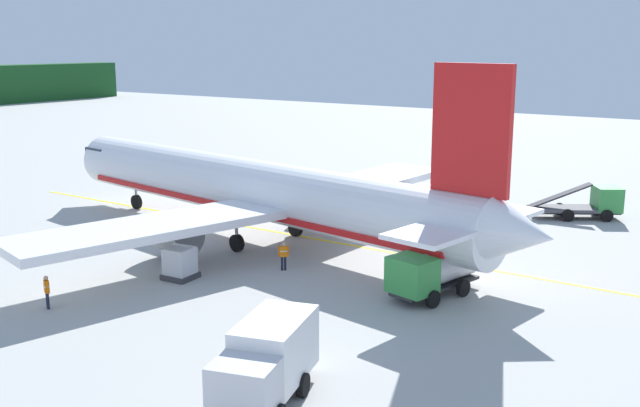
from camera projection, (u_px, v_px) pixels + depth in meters
The scene contains 11 objects.
airliner_foreground at pixel (257, 191), 48.47m from camera, with size 34.52×41.63×11.90m.
service_truck_fuel at pixel (434, 270), 38.26m from camera, with size 5.87×3.20×2.40m.
service_truck_baggage at pixel (267, 361), 26.88m from camera, with size 6.05×3.71×2.92m.
service_truck_catering at pixel (433, 209), 51.30m from camera, with size 5.99×4.69×2.89m.
service_truck_pushback at pixel (591, 203), 55.30m from camera, with size 5.18×6.51×2.67m.
cargo_container_near at pixel (429, 238), 46.33m from camera, with size 2.33×2.33×1.99m.
cargo_container_mid at pixel (180, 263), 41.17m from camera, with size 1.74×1.74×1.90m.
crew_marshaller at pixel (284, 254), 42.65m from camera, with size 0.47×0.50×1.66m.
crew_loader_left at pixel (47, 289), 36.47m from camera, with size 0.41×0.57×1.69m.
crew_supervisor at pixel (528, 214), 52.45m from camera, with size 0.27×0.63×1.71m.
apron_guide_line at pixel (335, 242), 48.81m from camera, with size 0.30×60.00×0.01m, color yellow.
Camera 1 is at (-14.76, -7.30, 12.88)m, focal length 41.68 mm.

